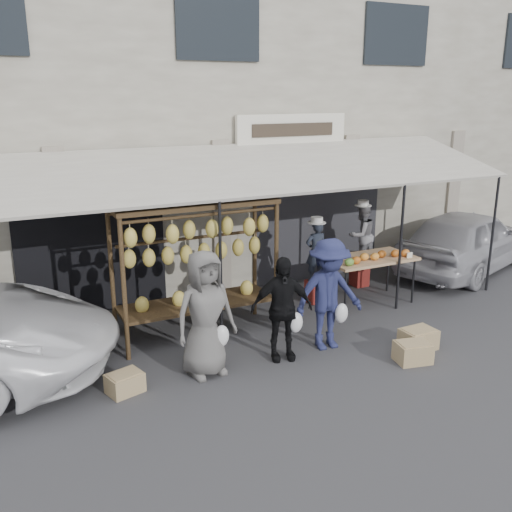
{
  "coord_description": "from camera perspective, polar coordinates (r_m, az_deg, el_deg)",
  "views": [
    {
      "loc": [
        -4.19,
        -6.56,
        3.85
      ],
      "look_at": [
        -0.27,
        1.4,
        1.3
      ],
      "focal_mm": 40.0,
      "sensor_mm": 36.0,
      "label": 1
    }
  ],
  "objects": [
    {
      "name": "shophouse",
      "position": [
        13.72,
        -8.71,
        15.01
      ],
      "size": [
        24.0,
        6.15,
        7.3
      ],
      "color": "#BCB6A4",
      "rests_on": "ground_plane"
    },
    {
      "name": "crate_near_a",
      "position": [
        8.87,
        15.41,
        -9.27
      ],
      "size": [
        0.56,
        0.47,
        0.3
      ],
      "primitive_type": "cube",
      "rotation": [
        0.0,
        0.0,
        -0.2
      ],
      "color": "tan",
      "rests_on": "ground_plane"
    },
    {
      "name": "crate_far",
      "position": [
        7.95,
        -12.98,
        -12.28
      ],
      "size": [
        0.52,
        0.45,
        0.27
      ],
      "primitive_type": "cube",
      "rotation": [
        0.0,
        0.0,
        0.28
      ],
      "color": "tan",
      "rests_on": "ground_plane"
    },
    {
      "name": "stool_right",
      "position": [
        11.96,
        10.3,
        -1.93
      ],
      "size": [
        0.34,
        0.34,
        0.43
      ],
      "primitive_type": "cube",
      "rotation": [
        0.0,
        0.0,
        0.11
      ],
      "color": "maroon",
      "rests_on": "ground_plane"
    },
    {
      "name": "customer_left",
      "position": [
        7.95,
        -5.11,
        -5.77
      ],
      "size": [
        0.94,
        0.67,
        1.81
      ],
      "primitive_type": "imported",
      "rotation": [
        0.0,
        0.0,
        0.1
      ],
      "color": "#5D5B58",
      "rests_on": "ground_plane"
    },
    {
      "name": "banana_rack",
      "position": [
        9.0,
        -6.03,
        1.23
      ],
      "size": [
        2.6,
        0.9,
        2.24
      ],
      "color": "black",
      "rests_on": "ground_plane"
    },
    {
      "name": "vendor_right",
      "position": [
        11.73,
        10.51,
        2.06
      ],
      "size": [
        0.69,
        0.57,
        1.29
      ],
      "primitive_type": "imported",
      "rotation": [
        0.0,
        0.0,
        3.28
      ],
      "color": "gray",
      "rests_on": "stool_right"
    },
    {
      "name": "ground_plane",
      "position": [
        8.69,
        5.78,
        -10.37
      ],
      "size": [
        90.0,
        90.0,
        0.0
      ],
      "primitive_type": "plane",
      "color": "#2D2D30"
    },
    {
      "name": "sedan",
      "position": [
        13.45,
        20.36,
        1.5
      ],
      "size": [
        4.46,
        2.98,
        1.41
      ],
      "primitive_type": "imported",
      "rotation": [
        0.0,
        0.0,
        1.92
      ],
      "color": "#B1B0B6",
      "rests_on": "ground_plane"
    },
    {
      "name": "vendor_left",
      "position": [
        10.69,
        6.01,
        0.46
      ],
      "size": [
        0.45,
        0.32,
        1.16
      ],
      "primitive_type": "imported",
      "rotation": [
        0.0,
        0.0,
        3.05
      ],
      "color": "#212733",
      "rests_on": "stool_left"
    },
    {
      "name": "customer_right",
      "position": [
        8.81,
        7.26,
        -3.84
      ],
      "size": [
        1.18,
        0.73,
        1.75
      ],
      "primitive_type": "imported",
      "rotation": [
        0.0,
        0.0,
        -0.07
      ],
      "color": "#20254D",
      "rests_on": "ground_plane"
    },
    {
      "name": "customer_mid",
      "position": [
        8.43,
        2.57,
        -5.27
      ],
      "size": [
        1.0,
        0.61,
        1.58
      ],
      "primitive_type": "imported",
      "rotation": [
        0.0,
        0.0,
        -0.25
      ],
      "color": "black",
      "rests_on": "ground_plane"
    },
    {
      "name": "produce_table",
      "position": [
        10.78,
        11.4,
        -0.32
      ],
      "size": [
        1.7,
        0.9,
        1.04
      ],
      "color": "tan",
      "rests_on": "ground_plane"
    },
    {
      "name": "stool_left",
      "position": [
        10.92,
        5.89,
        -3.53
      ],
      "size": [
        0.38,
        0.38,
        0.42
      ],
      "primitive_type": "cube",
      "rotation": [
        0.0,
        0.0,
        -0.35
      ],
      "color": "maroon",
      "rests_on": "ground_plane"
    },
    {
      "name": "crate_near_b",
      "position": [
        9.32,
        15.91,
        -7.99
      ],
      "size": [
        0.53,
        0.41,
        0.31
      ],
      "primitive_type": "cube",
      "rotation": [
        0.0,
        0.0,
        0.02
      ],
      "color": "tan",
      "rests_on": "ground_plane"
    },
    {
      "name": "awning",
      "position": [
        9.87,
        -0.8,
        8.59
      ],
      "size": [
        10.0,
        2.35,
        2.92
      ],
      "color": "beige",
      "rests_on": "ground_plane"
    }
  ]
}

